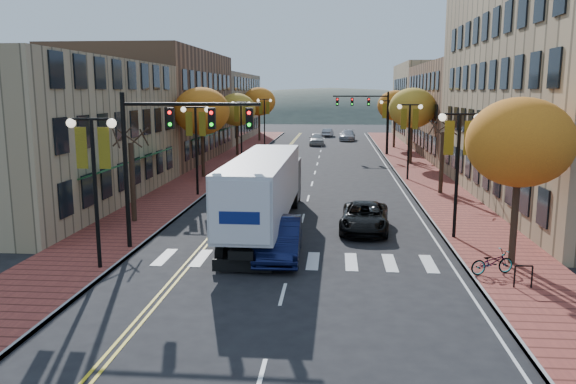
% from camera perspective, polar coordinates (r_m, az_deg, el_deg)
% --- Properties ---
extents(ground, '(200.00, 200.00, 0.00)m').
position_cam_1_polar(ground, '(21.96, -0.04, -8.51)').
color(ground, black).
rests_on(ground, ground).
extents(sidewalk_left, '(4.00, 85.00, 0.15)m').
position_cam_1_polar(sidewalk_left, '(54.74, -6.53, 2.83)').
color(sidewalk_left, brown).
rests_on(sidewalk_left, ground).
extents(sidewalk_right, '(4.00, 85.00, 0.15)m').
position_cam_1_polar(sidewalk_right, '(54.16, 12.51, 2.58)').
color(sidewalk_right, brown).
rests_on(sidewalk_right, ground).
extents(building_left_near, '(12.00, 22.00, 9.00)m').
position_cam_1_polar(building_left_near, '(38.68, -24.31, 5.54)').
color(building_left_near, '#9E8966').
rests_on(building_left_near, ground).
extents(building_left_mid, '(12.00, 24.00, 11.00)m').
position_cam_1_polar(building_left_mid, '(59.77, -13.59, 8.45)').
color(building_left_mid, brown).
rests_on(building_left_mid, ground).
extents(building_left_far, '(12.00, 26.00, 9.50)m').
position_cam_1_polar(building_left_far, '(83.88, -8.15, 8.55)').
color(building_left_far, '#9E8966').
rests_on(building_left_far, ground).
extents(building_right_mid, '(15.00, 24.00, 10.00)m').
position_cam_1_polar(building_right_mid, '(64.94, 19.99, 7.80)').
color(building_right_mid, brown).
rests_on(building_right_mid, ground).
extents(building_right_far, '(15.00, 20.00, 11.00)m').
position_cam_1_polar(building_right_far, '(86.36, 16.24, 8.79)').
color(building_right_far, '#9E8966').
rests_on(building_right_far, ground).
extents(tree_left_a, '(0.28, 0.28, 4.20)m').
position_cam_1_polar(tree_left_a, '(31.05, -15.51, 0.95)').
color(tree_left_a, '#382619').
rests_on(tree_left_a, sidewalk_left).
extents(tree_left_b, '(4.48, 4.48, 7.21)m').
position_cam_1_polar(tree_left_b, '(46.03, -8.76, 8.10)').
color(tree_left_b, '#382619').
rests_on(tree_left_b, sidewalk_left).
extents(tree_left_c, '(4.16, 4.16, 6.69)m').
position_cam_1_polar(tree_left_c, '(61.70, -5.24, 8.32)').
color(tree_left_c, '#382619').
rests_on(tree_left_c, sidewalk_left).
extents(tree_left_d, '(4.61, 4.61, 7.42)m').
position_cam_1_polar(tree_left_d, '(79.47, -2.96, 9.16)').
color(tree_left_d, '#382619').
rests_on(tree_left_d, sidewalk_left).
extents(tree_right_a, '(4.16, 4.16, 6.69)m').
position_cam_1_polar(tree_right_a, '(23.92, 22.50, 4.66)').
color(tree_right_a, '#382619').
rests_on(tree_right_a, sidewalk_right).
extents(tree_right_b, '(0.28, 0.28, 4.20)m').
position_cam_1_polar(tree_right_b, '(39.68, 15.34, 2.90)').
color(tree_right_b, '#382619').
rests_on(tree_right_b, sidewalk_right).
extents(tree_right_c, '(4.48, 4.48, 7.21)m').
position_cam_1_polar(tree_right_c, '(55.21, 12.52, 8.31)').
color(tree_right_c, '#382619').
rests_on(tree_right_c, sidewalk_right).
extents(tree_right_d, '(4.35, 4.35, 7.00)m').
position_cam_1_polar(tree_right_d, '(71.11, 10.83, 8.62)').
color(tree_right_d, '#382619').
rests_on(tree_right_d, sidewalk_right).
extents(lamp_left_a, '(1.96, 0.36, 6.05)m').
position_cam_1_polar(lamp_left_a, '(22.87, -19.13, 2.73)').
color(lamp_left_a, black).
rests_on(lamp_left_a, ground).
extents(lamp_left_b, '(1.96, 0.36, 6.05)m').
position_cam_1_polar(lamp_left_b, '(37.97, -9.33, 5.92)').
color(lamp_left_b, black).
rests_on(lamp_left_b, ground).
extents(lamp_left_c, '(1.96, 0.36, 6.05)m').
position_cam_1_polar(lamp_left_c, '(55.57, -4.78, 7.34)').
color(lamp_left_c, black).
rests_on(lamp_left_c, ground).
extents(lamp_left_d, '(1.96, 0.36, 6.05)m').
position_cam_1_polar(lamp_left_d, '(73.36, -2.42, 8.06)').
color(lamp_left_d, black).
rests_on(lamp_left_d, ground).
extents(lamp_right_a, '(1.96, 0.36, 6.05)m').
position_cam_1_polar(lamp_right_a, '(27.46, 16.91, 4.02)').
color(lamp_right_a, black).
rests_on(lamp_right_a, ground).
extents(lamp_right_b, '(1.96, 0.36, 6.05)m').
position_cam_1_polar(lamp_right_b, '(45.16, 12.22, 6.49)').
color(lamp_right_b, black).
rests_on(lamp_right_b, ground).
extents(lamp_right_c, '(1.96, 0.36, 6.05)m').
position_cam_1_polar(lamp_right_c, '(63.04, 10.17, 7.55)').
color(lamp_right_c, black).
rests_on(lamp_right_c, ground).
extents(traffic_mast_near, '(6.10, 0.35, 7.00)m').
position_cam_1_polar(traffic_mast_near, '(24.89, -12.15, 5.09)').
color(traffic_mast_near, black).
rests_on(traffic_mast_near, ground).
extents(traffic_mast_far, '(6.10, 0.34, 7.00)m').
position_cam_1_polar(traffic_mast_far, '(62.86, 8.33, 8.17)').
color(traffic_mast_far, black).
rests_on(traffic_mast_far, ground).
extents(semi_truck, '(2.65, 15.64, 3.90)m').
position_cam_1_polar(semi_truck, '(28.66, -2.23, 0.63)').
color(semi_truck, black).
rests_on(semi_truck, ground).
extents(navy_sedan, '(1.99, 5.28, 1.72)m').
position_cam_1_polar(navy_sedan, '(24.03, -0.92, -4.71)').
color(navy_sedan, '#0D1234').
rests_on(navy_sedan, ground).
extents(black_suv, '(2.74, 5.31, 1.43)m').
position_cam_1_polar(black_suv, '(28.88, 7.79, -2.55)').
color(black_suv, black).
rests_on(black_suv, ground).
extents(car_far_white, '(2.07, 4.83, 1.63)m').
position_cam_1_polar(car_far_white, '(74.57, 2.93, 5.41)').
color(car_far_white, silver).
rests_on(car_far_white, ground).
extents(car_far_silver, '(2.54, 5.31, 1.49)m').
position_cam_1_polar(car_far_silver, '(81.80, 6.06, 5.74)').
color(car_far_silver, '#A3A3AA').
rests_on(car_far_silver, ground).
extents(car_far_oncoming, '(1.85, 4.01, 1.27)m').
position_cam_1_polar(car_far_oncoming, '(88.78, 4.06, 6.05)').
color(car_far_oncoming, '#9E9EA5').
rests_on(car_far_oncoming, ground).
extents(bicycle, '(1.89, 1.17, 0.94)m').
position_cam_1_polar(bicycle, '(22.93, 20.02, -6.71)').
color(bicycle, gray).
rests_on(bicycle, sidewalk_right).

